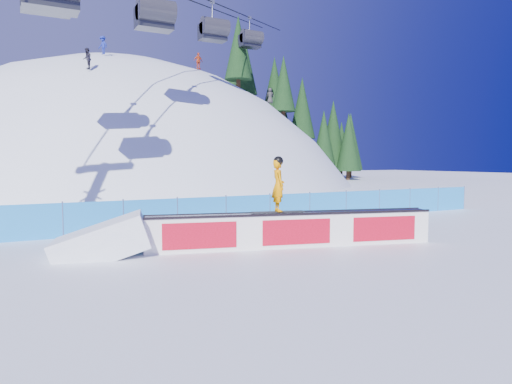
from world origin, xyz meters
TOP-DOWN VIEW (x-y plane):
  - ground at (0.00, 0.00)m, footprint 160.00×160.00m
  - snow_hill at (0.00, 42.00)m, footprint 64.00×64.00m
  - treeline at (25.81, 41.57)m, footprint 25.06×11.77m
  - safety_fence at (0.00, 4.50)m, footprint 22.05×0.05m
  - chairlift at (4.74, 27.49)m, footprint 40.80×41.70m
  - rail_box at (-2.91, -0.40)m, footprint 8.76×2.74m
  - snow_ramp at (-8.29, 0.94)m, footprint 2.96×2.24m
  - snowboarder at (-3.39, -0.28)m, footprint 1.64×0.67m
  - distant_skiers at (1.77, 30.56)m, footprint 19.38×6.20m

SIDE VIEW (x-z plane):
  - snow_hill at x=0.00m, z-range -50.00..14.00m
  - ground at x=0.00m, z-range 0.00..0.00m
  - snow_ramp at x=-8.29m, z-range -0.82..0.82m
  - rail_box at x=-2.91m, z-range -0.01..1.06m
  - safety_fence at x=0.00m, z-range -0.05..1.25m
  - snowboarder at x=-3.39m, z-range 1.05..2.74m
  - treeline at x=25.81m, z-range -0.56..17.86m
  - distant_skiers at x=1.77m, z-range 8.91..14.40m
  - chairlift at x=4.74m, z-range 5.89..27.89m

